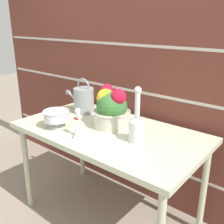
{
  "coord_description": "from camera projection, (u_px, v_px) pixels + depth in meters",
  "views": [
    {
      "loc": [
        1.08,
        -1.28,
        1.45
      ],
      "look_at": [
        0.0,
        0.04,
        0.86
      ],
      "focal_mm": 42.0,
      "sensor_mm": 36.0,
      "label": 1
    }
  ],
  "objects": [
    {
      "name": "ground_plane",
      "position": [
        109.0,
        216.0,
        2.06
      ],
      "size": [
        12.0,
        12.0,
        0.0
      ],
      "primitive_type": "plane",
      "color": "gray"
    },
    {
      "name": "brick_wall",
      "position": [
        146.0,
        69.0,
        2.03
      ],
      "size": [
        3.6,
        0.08,
        2.2
      ],
      "color": "brown",
      "rests_on": "ground_plane"
    },
    {
      "name": "patio_table",
      "position": [
        109.0,
        139.0,
        1.84
      ],
      "size": [
        1.32,
        0.73,
        0.74
      ],
      "color": "beige",
      "rests_on": "ground_plane"
    },
    {
      "name": "watering_can",
      "position": [
        83.0,
        100.0,
        2.13
      ],
      "size": [
        0.31,
        0.16,
        0.29
      ],
      "color": "#93999E",
      "rests_on": "patio_table"
    },
    {
      "name": "crystal_pedestal_bowl",
      "position": [
        56.0,
        116.0,
        1.83
      ],
      "size": [
        0.19,
        0.19,
        0.12
      ],
      "color": "silver",
      "rests_on": "patio_table"
    },
    {
      "name": "flower_planter",
      "position": [
        111.0,
        109.0,
        1.83
      ],
      "size": [
        0.27,
        0.27,
        0.29
      ],
      "color": "beige",
      "rests_on": "patio_table"
    },
    {
      "name": "glass_decanter",
      "position": [
        137.0,
        125.0,
        1.61
      ],
      "size": [
        0.1,
        0.1,
        0.35
      ],
      "color": "silver",
      "rests_on": "patio_table"
    },
    {
      "name": "figurine_vase",
      "position": [
        78.0,
        125.0,
        1.69
      ],
      "size": [
        0.07,
        0.07,
        0.19
      ],
      "color": "white",
      "rests_on": "patio_table"
    },
    {
      "name": "fallen_petal",
      "position": [
        73.0,
        138.0,
        1.68
      ],
      "size": [
        0.01,
        0.01,
        0.01
      ],
      "color": "red",
      "rests_on": "patio_table"
    }
  ]
}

